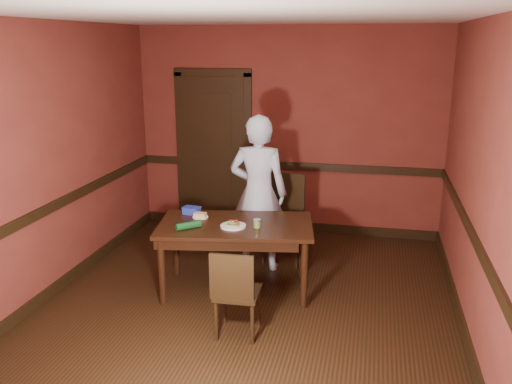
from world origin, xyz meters
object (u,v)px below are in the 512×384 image
at_px(sauce_jar, 257,223).
at_px(dining_table, 236,257).
at_px(food_tub, 192,210).
at_px(person, 258,193).
at_px(cheese_saucer, 200,216).
at_px(chair_near, 238,291).
at_px(chair_far, 286,219).
at_px(sandwich_plate, 233,225).

bearing_deg(sauce_jar, dining_table, 163.35).
bearing_deg(food_tub, person, 43.16).
bearing_deg(cheese_saucer, sauce_jar, -15.42).
height_order(dining_table, cheese_saucer, cheese_saucer).
bearing_deg(person, dining_table, 79.38).
relative_size(dining_table, sauce_jar, 18.18).
relative_size(chair_near, person, 0.46).
xyz_separation_m(chair_near, person, (-0.14, 1.47, 0.47)).
height_order(chair_near, cheese_saucer, chair_near).
bearing_deg(chair_far, sandwich_plate, -99.10).
bearing_deg(sandwich_plate, person, 82.58).
distance_m(chair_near, food_tub, 1.35).
bearing_deg(cheese_saucer, chair_far, 45.64).
height_order(sandwich_plate, sauce_jar, sauce_jar).
bearing_deg(food_tub, cheese_saucer, -29.17).
relative_size(dining_table, food_tub, 7.88).
distance_m(chair_near, cheese_saucer, 1.19).
bearing_deg(person, cheese_saucer, 44.45).
xyz_separation_m(chair_near, sauce_jar, (0.00, 0.77, 0.36)).
xyz_separation_m(chair_near, cheese_saucer, (-0.64, 0.95, 0.34)).
height_order(sandwich_plate, food_tub, food_tub).
distance_m(sauce_jar, cheese_saucer, 0.67).
bearing_deg(chair_far, food_tub, -131.63).
bearing_deg(sandwich_plate, chair_far, 69.81).
bearing_deg(person, chair_near, 93.53).
xyz_separation_m(dining_table, chair_near, (0.24, -0.84, 0.04)).
xyz_separation_m(chair_near, food_tub, (-0.77, 1.05, 0.36)).
xyz_separation_m(sauce_jar, cheese_saucer, (-0.65, 0.18, -0.02)).
height_order(chair_near, food_tub, chair_near).
bearing_deg(cheese_saucer, food_tub, 141.32).
bearing_deg(person, food_tub, 31.88).
relative_size(person, food_tub, 8.93).
relative_size(person, cheese_saucer, 10.66).
bearing_deg(dining_table, chair_near, -83.92).
distance_m(chair_far, food_tub, 1.17).
relative_size(sauce_jar, food_tub, 0.43).
xyz_separation_m(dining_table, sauce_jar, (0.24, -0.07, 0.40)).
distance_m(dining_table, chair_near, 0.87).
bearing_deg(food_tub, sauce_jar, -10.49).
distance_m(dining_table, chair_far, 0.99).
xyz_separation_m(cheese_saucer, food_tub, (-0.13, 0.10, 0.02)).
bearing_deg(dining_table, chair_far, 58.05).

